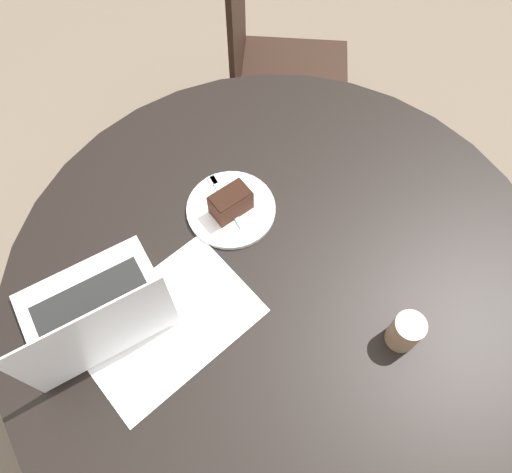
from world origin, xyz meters
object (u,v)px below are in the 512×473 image
chair (272,66)px  laptop (96,315)px  coffee_glass (405,332)px  plate (231,209)px

chair → laptop: bearing=-16.1°
chair → coffee_glass: bearing=17.4°
plate → laptop: size_ratio=0.56×
plate → coffee_glass: size_ratio=2.32×
coffee_glass → laptop: bearing=105.9°
laptop → chair: bearing=39.5°
coffee_glass → laptop: (-0.18, 0.63, -0.00)m
chair → laptop: laptop is taller
plate → coffee_glass: coffee_glass is taller
chair → plate: size_ratio=4.38×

